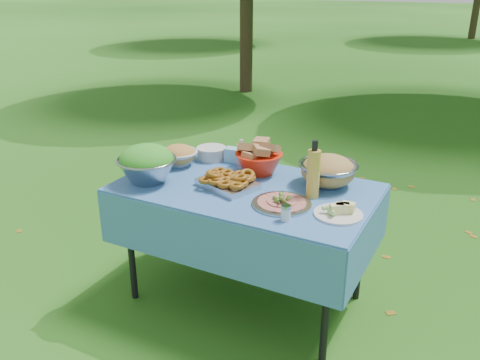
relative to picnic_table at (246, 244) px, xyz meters
The scene contains 14 objects.
ground 0.38m from the picnic_table, ahead, with size 80.00×80.00×0.00m, color #113609.
picnic_table is the anchor object (origin of this frame).
salad_bowl 0.76m from the picnic_table, 159.93° to the right, with size 0.35×0.35×0.23m, color #989AA0, non-canonical shape.
pasta_bowl_white 0.72m from the picnic_table, 167.02° to the left, with size 0.24×0.24×0.13m, color silver, non-canonical shape.
plate_stack 0.68m from the picnic_table, 142.56° to the left, with size 0.20×0.20×0.08m, color silver.
wipes_box 0.61m from the picnic_table, 128.34° to the left, with size 0.10×0.07×0.09m, color #8DCDE9.
sanitizer_bottle 0.59m from the picnic_table, 121.65° to the left, with size 0.06×0.06×0.17m, color pink.
bread_bowl 0.53m from the picnic_table, 97.20° to the left, with size 0.29×0.29×0.20m, color red, non-canonical shape.
pasta_bowl_steel 0.67m from the picnic_table, 30.98° to the left, with size 0.34×0.34×0.18m, color #989AA0, non-canonical shape.
fried_tray 0.43m from the picnic_table, 147.17° to the right, with size 0.32×0.23×0.08m, color silver.
charcuterie_platter 0.52m from the picnic_table, 25.37° to the right, with size 0.32×0.32×0.07m, color #A5A8AC.
oil_bottle 0.67m from the picnic_table, ahead, with size 0.07×0.07×0.32m, color gold.
cheese_plate 0.73m from the picnic_table, 11.28° to the right, with size 0.25×0.25×0.07m, color silver.
shaker 0.64m from the picnic_table, 38.32° to the right, with size 0.05×0.05×0.08m, color white.
Camera 1 is at (1.22, -2.41, 1.89)m, focal length 38.00 mm.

